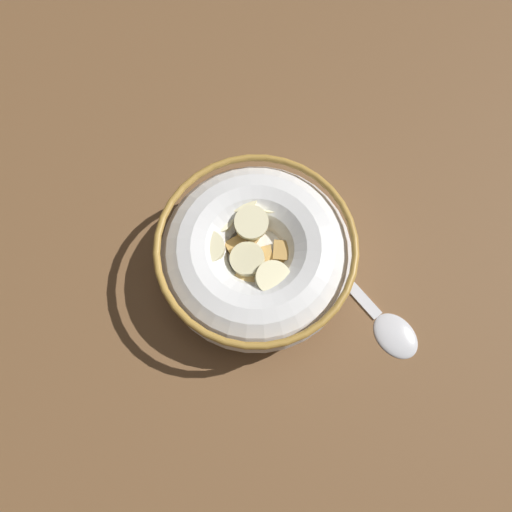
{
  "coord_description": "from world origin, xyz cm",
  "views": [
    {
      "loc": [
        -9.59,
        -8.0,
        41.59
      ],
      "look_at": [
        0.0,
        0.0,
        3.0
      ],
      "focal_mm": 33.12,
      "sensor_mm": 36.0,
      "label": 1
    }
  ],
  "objects": [
    {
      "name": "spoon",
      "position": [
        3.23,
        -11.95,
        0.35
      ],
      "size": [
        4.79,
        14.24,
        0.8
      ],
      "color": "silver",
      "rests_on": "ground_plane"
    },
    {
      "name": "ground_plane",
      "position": [
        0.0,
        0.0,
        -1.0
      ],
      "size": [
        110.4,
        110.4,
        2.0
      ],
      "primitive_type": "cube",
      "color": "brown"
    },
    {
      "name": "cereal_bowl",
      "position": [
        0.01,
        0.04,
        3.24
      ],
      "size": [
        16.64,
        16.64,
        6.02
      ],
      "color": "white",
      "rests_on": "ground_plane"
    }
  ]
}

